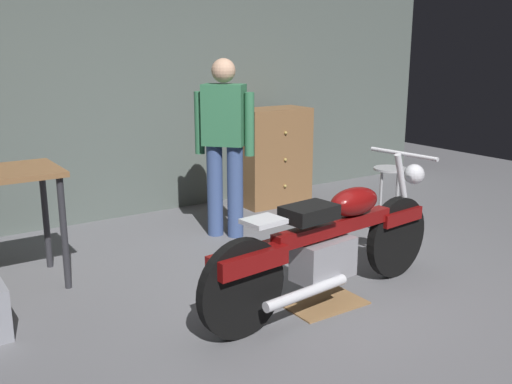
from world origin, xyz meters
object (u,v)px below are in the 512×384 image
at_px(motorcycle, 331,242).
at_px(person_standing, 224,140).
at_px(wooden_dresser, 273,157).
at_px(shop_stool, 390,182).

distance_m(motorcycle, person_standing, 1.77).
xyz_separation_m(motorcycle, person_standing, (0.15, 1.70, 0.48)).
xyz_separation_m(motorcycle, wooden_dresser, (1.22, 2.41, 0.10)).
relative_size(motorcycle, wooden_dresser, 1.99).
height_order(motorcycle, wooden_dresser, wooden_dresser).
relative_size(person_standing, wooden_dresser, 1.52).
bearing_deg(shop_stool, wooden_dresser, 102.03).
relative_size(person_standing, shop_stool, 2.61).
xyz_separation_m(motorcycle, shop_stool, (1.54, 0.92, 0.05)).
bearing_deg(wooden_dresser, motorcycle, -116.88).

